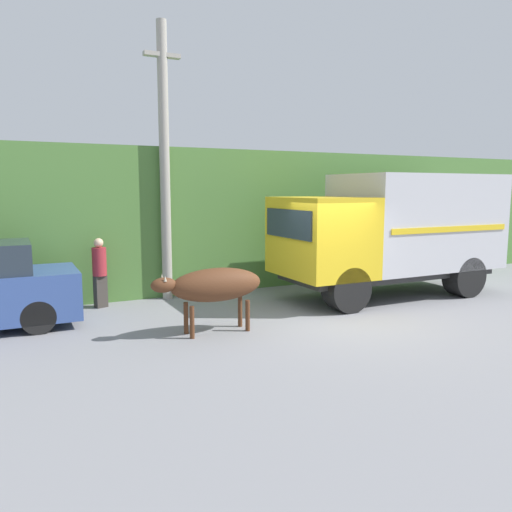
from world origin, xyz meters
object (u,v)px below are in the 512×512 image
Objects in this scene: utility_pole at (165,160)px; brown_cow at (214,285)px; cargo_truck at (394,229)px; pedestrian_on_hill at (100,270)px.

brown_cow is at bearing -90.68° from utility_pole.
pedestrian_on_hill is at bearing 165.18° from cargo_truck.
pedestrian_on_hill is 0.24× the size of utility_pole.
pedestrian_on_hill is (-1.66, 3.17, -0.03)m from brown_cow.
brown_cow is 0.33× the size of utility_pole.
cargo_truck is 6.16m from utility_pole.
brown_cow is 3.58m from pedestrian_on_hill.
utility_pole reaches higher than pedestrian_on_hill.
cargo_truck is 2.73× the size of brown_cow.
utility_pole is at bearing 86.90° from brown_cow.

